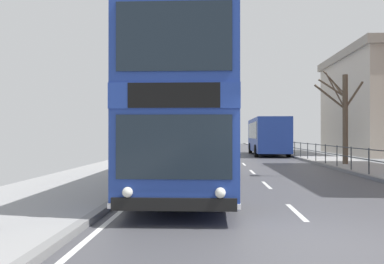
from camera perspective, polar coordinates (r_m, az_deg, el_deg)
ground at (r=6.76m, az=13.21°, el=-14.94°), size 15.80×140.00×0.20m
double_decker_bus_main at (r=12.98m, az=-0.45°, el=2.36°), size 2.71×11.38×4.50m
background_bus_far_lane at (r=34.30m, az=10.74°, el=-0.45°), size 2.86×9.68×3.07m
pedestrian_railing_far_kerb at (r=20.49m, az=20.86°, el=-2.83°), size 0.05×26.63×1.05m
bare_tree_far_00 at (r=23.20m, az=20.89°, el=2.64°), size 2.81×2.32×5.02m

